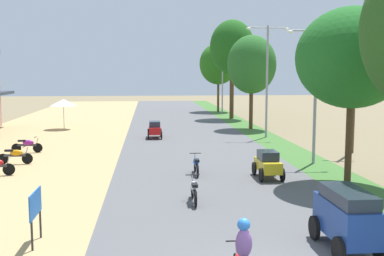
# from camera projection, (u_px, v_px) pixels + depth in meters

# --- Properties ---
(parked_motorbike_second) EXTENTS (1.80, 0.54, 0.94)m
(parked_motorbike_second) POSITION_uv_depth(u_px,v_px,m) (15.00, 155.00, 24.53)
(parked_motorbike_second) COLOR black
(parked_motorbike_second) RESTS_ON dirt_shoulder
(parked_motorbike_third) EXTENTS (1.80, 0.54, 0.94)m
(parked_motorbike_third) POSITION_uv_depth(u_px,v_px,m) (27.00, 144.00, 28.06)
(parked_motorbike_third) COLOR black
(parked_motorbike_third) RESTS_ON dirt_shoulder
(street_signboard) EXTENTS (0.06, 1.30, 1.50)m
(street_signboard) POSITION_uv_depth(u_px,v_px,m) (35.00, 207.00, 13.01)
(street_signboard) COLOR #262628
(street_signboard) RESTS_ON dirt_shoulder
(vendor_umbrella) EXTENTS (2.20, 2.20, 2.52)m
(vendor_umbrella) POSITION_uv_depth(u_px,v_px,m) (63.00, 102.00, 39.68)
(vendor_umbrella) COLOR #99999E
(vendor_umbrella) RESTS_ON dirt_shoulder
(median_tree_second) EXTENTS (4.70, 4.70, 7.49)m
(median_tree_second) POSITION_uv_depth(u_px,v_px,m) (352.00, 58.00, 19.77)
(median_tree_second) COLOR #4C351E
(median_tree_second) RESTS_ON median_strip
(median_tree_third) EXTENTS (4.10, 4.10, 7.87)m
(median_tree_third) POSITION_uv_depth(u_px,v_px,m) (252.00, 65.00, 39.49)
(median_tree_third) COLOR #4C351E
(median_tree_third) RESTS_ON median_strip
(median_tree_fourth) EXTENTS (4.57, 4.57, 10.11)m
(median_tree_fourth) POSITION_uv_depth(u_px,v_px,m) (232.00, 47.00, 48.28)
(median_tree_fourth) COLOR #4C351E
(median_tree_fourth) RESTS_ON median_strip
(median_tree_fifth) EXTENTS (4.59, 4.59, 8.31)m
(median_tree_fifth) POSITION_uv_depth(u_px,v_px,m) (218.00, 64.00, 57.30)
(median_tree_fifth) COLOR #4C351E
(median_tree_fifth) RESTS_ON median_strip
(streetlamp_near) EXTENTS (3.16, 0.20, 7.02)m
(streetlamp_near) POSITION_uv_depth(u_px,v_px,m) (316.00, 85.00, 24.37)
(streetlamp_near) COLOR gray
(streetlamp_near) RESTS_ON median_strip
(streetlamp_mid) EXTENTS (3.16, 0.20, 8.10)m
(streetlamp_mid) POSITION_uv_depth(u_px,v_px,m) (267.00, 74.00, 34.30)
(streetlamp_mid) COLOR gray
(streetlamp_mid) RESTS_ON median_strip
(streetlamp_far) EXTENTS (3.16, 0.20, 8.04)m
(streetlamp_far) POSITION_uv_depth(u_px,v_px,m) (222.00, 74.00, 54.92)
(streetlamp_far) COLOR gray
(streetlamp_far) RESTS_ON median_strip
(utility_pole_near) EXTENTS (1.80, 0.20, 8.56)m
(utility_pole_near) POSITION_uv_depth(u_px,v_px,m) (355.00, 78.00, 27.91)
(utility_pole_near) COLOR brown
(utility_pole_near) RESTS_ON ground
(car_van_blue) EXTENTS (1.19, 2.41, 1.67)m
(car_van_blue) POSITION_uv_depth(u_px,v_px,m) (346.00, 216.00, 12.50)
(car_van_blue) COLOR navy
(car_van_blue) RESTS_ON road_strip
(car_hatchback_yellow) EXTENTS (1.04, 2.00, 1.23)m
(car_hatchback_yellow) POSITION_uv_depth(u_px,v_px,m) (268.00, 163.00, 21.18)
(car_hatchback_yellow) COLOR gold
(car_hatchback_yellow) RESTS_ON road_strip
(car_hatchback_red) EXTENTS (1.04, 2.00, 1.23)m
(car_hatchback_red) POSITION_uv_depth(u_px,v_px,m) (155.00, 129.00, 34.20)
(car_hatchback_red) COLOR red
(car_hatchback_red) RESTS_ON road_strip
(motorbike_foreground_rider) EXTENTS (0.54, 1.80, 1.66)m
(motorbike_foreground_rider) POSITION_uv_depth(u_px,v_px,m) (242.00, 256.00, 10.18)
(motorbike_foreground_rider) COLOR black
(motorbike_foreground_rider) RESTS_ON road_strip
(motorbike_ahead_second) EXTENTS (0.54, 1.80, 0.94)m
(motorbike_ahead_second) POSITION_uv_depth(u_px,v_px,m) (194.00, 189.00, 17.22)
(motorbike_ahead_second) COLOR black
(motorbike_ahead_second) RESTS_ON road_strip
(motorbike_ahead_third) EXTENTS (0.54, 1.80, 0.94)m
(motorbike_ahead_third) POSITION_uv_depth(u_px,v_px,m) (196.00, 164.00, 21.96)
(motorbike_ahead_third) COLOR black
(motorbike_ahead_third) RESTS_ON road_strip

